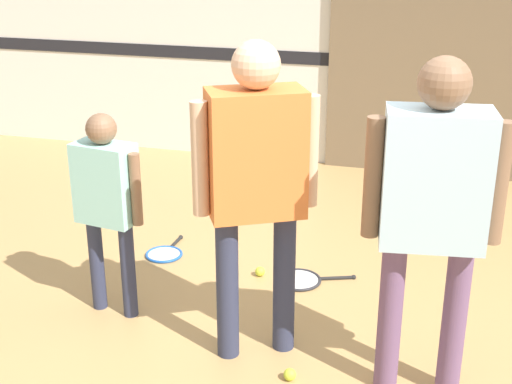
# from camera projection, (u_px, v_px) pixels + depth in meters

# --- Properties ---
(ground_plane) EXTENTS (16.00, 16.00, 0.00)m
(ground_plane) POSITION_uv_depth(u_px,v_px,m) (282.00, 365.00, 3.85)
(ground_plane) COLOR tan
(wall_panel) EXTENTS (2.37, 0.05, 1.86)m
(wall_panel) POSITION_uv_depth(u_px,v_px,m) (460.00, 77.00, 6.36)
(wall_panel) COLOR #756047
(wall_panel) RESTS_ON ground_plane
(person_instructor) EXTENTS (0.59, 0.46, 1.72)m
(person_instructor) POSITION_uv_depth(u_px,v_px,m) (256.00, 170.00, 3.60)
(person_instructor) COLOR #2D334C
(person_instructor) RESTS_ON ground_plane
(person_student_left) EXTENTS (0.47, 0.24, 1.25)m
(person_student_left) POSITION_uv_depth(u_px,v_px,m) (106.00, 194.00, 4.11)
(person_student_left) COLOR #2D334C
(person_student_left) RESTS_ON ground_plane
(person_student_right) EXTENTS (0.64, 0.32, 1.71)m
(person_student_right) POSITION_uv_depth(u_px,v_px,m) (434.00, 197.00, 3.29)
(person_student_right) COLOR #6B4C70
(person_student_right) RESTS_ON ground_plane
(racket_spare_on_floor) EXTENTS (0.57, 0.40, 0.03)m
(racket_spare_on_floor) POSITION_uv_depth(u_px,v_px,m) (301.00, 280.00, 4.74)
(racket_spare_on_floor) COLOR #28282D
(racket_spare_on_floor) RESTS_ON ground_plane
(racket_second_spare) EXTENTS (0.28, 0.46, 0.03)m
(racket_second_spare) POSITION_uv_depth(u_px,v_px,m) (165.00, 253.00, 5.11)
(racket_second_spare) COLOR blue
(racket_second_spare) RESTS_ON ground_plane
(tennis_ball_near_instructor) EXTENTS (0.07, 0.07, 0.07)m
(tennis_ball_near_instructor) POSITION_uv_depth(u_px,v_px,m) (290.00, 374.00, 3.71)
(tennis_ball_near_instructor) COLOR #CCE038
(tennis_ball_near_instructor) RESTS_ON ground_plane
(tennis_ball_by_spare_racket) EXTENTS (0.07, 0.07, 0.07)m
(tennis_ball_by_spare_racket) POSITION_uv_depth(u_px,v_px,m) (260.00, 272.00, 4.80)
(tennis_ball_by_spare_racket) COLOR #CCE038
(tennis_ball_by_spare_racket) RESTS_ON ground_plane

